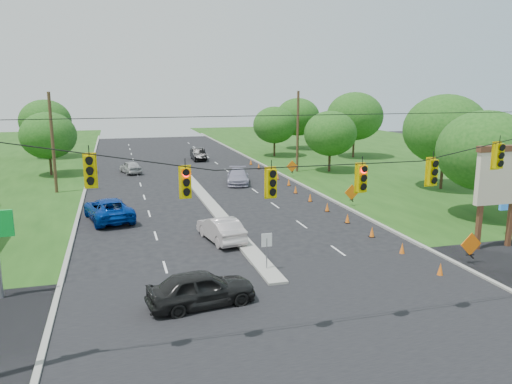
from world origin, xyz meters
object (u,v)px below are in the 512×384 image
object	(u,v)px
pylon_sign	(501,181)
white_sedan	(221,229)
blue_pickup	(108,209)
black_sedan	(201,288)

from	to	relation	value
pylon_sign	white_sedan	size ratio (longest dim) A/B	1.33
white_sedan	blue_pickup	bearing A→B (deg)	-56.51
pylon_sign	white_sedan	bearing A→B (deg)	159.93
pylon_sign	blue_pickup	bearing A→B (deg)	150.29
black_sedan	white_sedan	xyz separation A→B (m)	(2.77, 9.05, -0.04)
blue_pickup	pylon_sign	bearing A→B (deg)	137.82
black_sedan	blue_pickup	world-z (taller)	blue_pickup
white_sedan	pylon_sign	bearing A→B (deg)	149.62
black_sedan	pylon_sign	bearing A→B (deg)	-87.86
blue_pickup	black_sedan	bearing A→B (deg)	91.39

